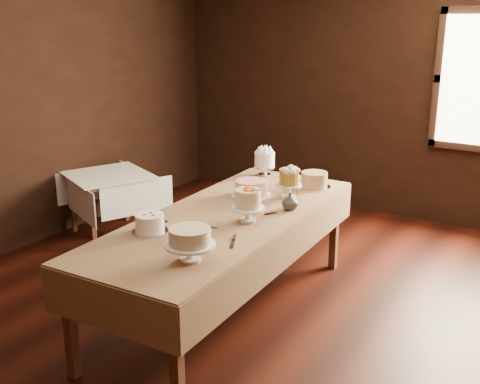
# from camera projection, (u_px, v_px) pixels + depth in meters

# --- Properties ---
(floor) EXTENTS (5.00, 6.00, 0.01)m
(floor) POSITION_uv_depth(u_px,v_px,m) (226.00, 313.00, 4.59)
(floor) COLOR black
(floor) RESTS_ON ground
(wall_back) EXTENTS (5.00, 0.02, 2.80)m
(wall_back) POSITION_uv_depth(u_px,v_px,m) (373.00, 92.00, 6.59)
(wall_back) COLOR black
(wall_back) RESTS_ON ground
(wall_left) EXTENTS (0.02, 6.00, 2.80)m
(wall_left) POSITION_uv_depth(u_px,v_px,m) (5.00, 109.00, 5.47)
(wall_left) COLOR black
(wall_left) RESTS_ON ground
(display_table) EXTENTS (1.14, 2.66, 0.81)m
(display_table) POSITION_uv_depth(u_px,v_px,m) (225.00, 223.00, 4.38)
(display_table) COLOR #492815
(display_table) RESTS_ON ground
(side_table) EXTENTS (1.03, 1.03, 0.66)m
(side_table) POSITION_uv_depth(u_px,v_px,m) (109.00, 181.00, 6.07)
(side_table) COLOR #492815
(side_table) RESTS_ON ground
(cake_meringue) EXTENTS (0.26, 0.26, 0.24)m
(cake_meringue) POSITION_uv_depth(u_px,v_px,m) (265.00, 164.00, 5.40)
(cake_meringue) COLOR silver
(cake_meringue) RESTS_ON display_table
(cake_speckled) EXTENTS (0.31, 0.31, 0.14)m
(cake_speckled) POSITION_uv_depth(u_px,v_px,m) (314.00, 180.00, 5.05)
(cake_speckled) COLOR silver
(cake_speckled) RESTS_ON display_table
(cake_lattice) EXTENTS (0.38, 0.38, 0.12)m
(cake_lattice) POSITION_uv_depth(u_px,v_px,m) (251.00, 189.00, 4.81)
(cake_lattice) COLOR white
(cake_lattice) RESTS_ON display_table
(cake_caramel) EXTENTS (0.22, 0.22, 0.25)m
(cake_caramel) POSITION_uv_depth(u_px,v_px,m) (289.00, 185.00, 4.77)
(cake_caramel) COLOR white
(cake_caramel) RESTS_ON display_table
(cake_flowers) EXTENTS (0.26, 0.26, 0.25)m
(cake_flowers) POSITION_uv_depth(u_px,v_px,m) (248.00, 207.00, 4.22)
(cake_flowers) COLOR white
(cake_flowers) RESTS_ON display_table
(cake_swirl) EXTENTS (0.25, 0.25, 0.13)m
(cake_swirl) POSITION_uv_depth(u_px,v_px,m) (150.00, 224.00, 4.02)
(cake_swirl) COLOR silver
(cake_swirl) RESTS_ON display_table
(cake_cream) EXTENTS (0.32, 0.32, 0.22)m
(cake_cream) POSITION_uv_depth(u_px,v_px,m) (190.00, 245.00, 3.55)
(cake_cream) COLOR white
(cake_cream) RESTS_ON display_table
(cake_server_a) EXTENTS (0.24, 0.08, 0.01)m
(cake_server_a) POSITION_uv_depth(u_px,v_px,m) (208.00, 227.00, 4.13)
(cake_server_a) COLOR silver
(cake_server_a) RESTS_ON display_table
(cake_server_b) EXTENTS (0.13, 0.23, 0.01)m
(cake_server_b) POSITION_uv_depth(u_px,v_px,m) (232.00, 244.00, 3.82)
(cake_server_b) COLOR silver
(cake_server_b) RESTS_ON display_table
(cake_server_c) EXTENTS (0.03, 0.24, 0.01)m
(cake_server_c) POSITION_uv_depth(u_px,v_px,m) (245.00, 204.00, 4.62)
(cake_server_c) COLOR silver
(cake_server_c) RESTS_ON display_table
(cake_server_d) EXTENTS (0.14, 0.22, 0.01)m
(cake_server_d) POSITION_uv_depth(u_px,v_px,m) (283.00, 211.00, 4.45)
(cake_server_d) COLOR silver
(cake_server_d) RESTS_ON display_table
(cake_server_e) EXTENTS (0.24, 0.10, 0.01)m
(cake_server_e) POSITION_uv_depth(u_px,v_px,m) (162.00, 219.00, 4.28)
(cake_server_e) COLOR silver
(cake_server_e) RESTS_ON display_table
(flower_vase) EXTENTS (0.16, 0.16, 0.13)m
(flower_vase) POSITION_uv_depth(u_px,v_px,m) (290.00, 201.00, 4.48)
(flower_vase) COLOR #2D2823
(flower_vase) RESTS_ON display_table
(flower_bouquet) EXTENTS (0.14, 0.14, 0.20)m
(flower_bouquet) POSITION_uv_depth(u_px,v_px,m) (291.00, 178.00, 4.43)
(flower_bouquet) COLOR white
(flower_bouquet) RESTS_ON flower_vase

